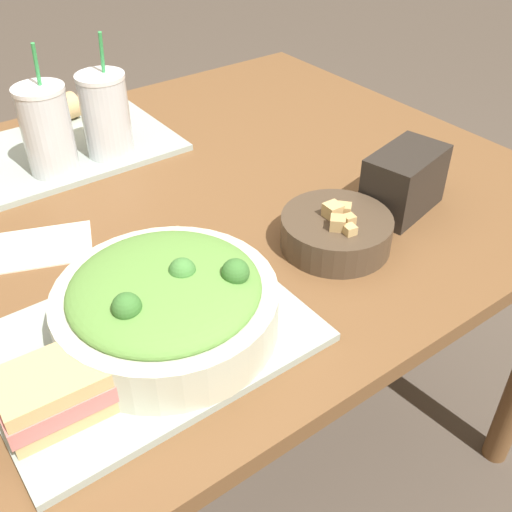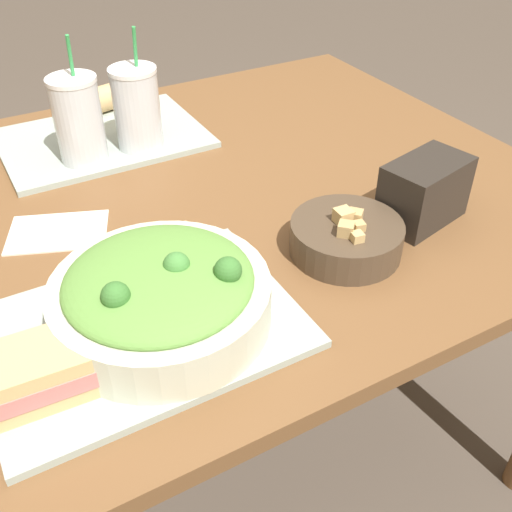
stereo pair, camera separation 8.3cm
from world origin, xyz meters
name	(u,v)px [view 2 (the right image)]	position (x,y,z in m)	size (l,w,h in m)	color
ground_plane	(205,447)	(0.00, 0.00, 0.00)	(12.00, 12.00, 0.00)	#4C4238
dining_table	(187,237)	(0.00, 0.00, 0.67)	(1.37, 1.04, 0.76)	brown
tray_near	(142,329)	(-0.19, -0.29, 0.76)	(0.41, 0.30, 0.01)	#99A89E
tray_far	(103,138)	(-0.06, 0.30, 0.76)	(0.41, 0.30, 0.01)	#99A89E
salad_bowl	(161,294)	(-0.16, -0.30, 0.81)	(0.29, 0.29, 0.11)	beige
soup_bowl	(346,237)	(0.16, -0.28, 0.78)	(0.18, 0.18, 0.08)	#473828
sandwich_near	(48,369)	(-0.32, -0.34, 0.80)	(0.15, 0.09, 0.06)	tan
baguette_near	(150,251)	(-0.13, -0.18, 0.80)	(0.14, 0.06, 0.06)	tan
baguette_far	(91,103)	(-0.04, 0.41, 0.80)	(0.13, 0.08, 0.06)	tan
drink_cup_dark	(79,122)	(-0.12, 0.21, 0.85)	(0.09, 0.09, 0.24)	silver
drink_cup_red	(139,110)	(0.00, 0.21, 0.84)	(0.09, 0.09, 0.24)	silver
chip_bag	(424,191)	(0.33, -0.26, 0.81)	(0.16, 0.12, 0.11)	#28231E
napkin_folded	(58,232)	(-0.23, 0.00, 0.76)	(0.19, 0.16, 0.00)	silver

